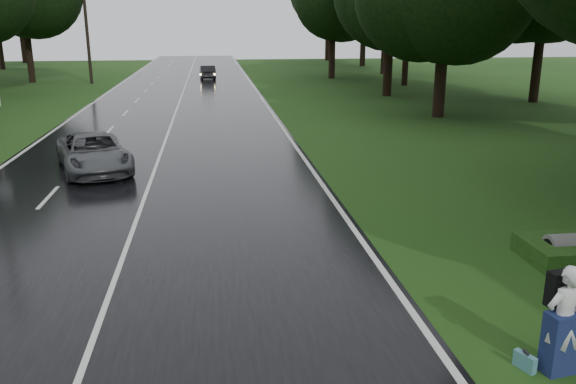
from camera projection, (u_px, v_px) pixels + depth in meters
name	position (u px, v px, depth m)	size (l,w,h in m)	color
ground	(104.00, 312.00, 11.17)	(160.00, 160.00, 0.00)	#214614
road	(170.00, 129.00, 30.22)	(12.00, 140.00, 0.04)	black
lane_center	(170.00, 129.00, 30.22)	(0.12, 140.00, 0.01)	silver
grey_car	(94.00, 153.00, 21.49)	(2.28, 4.95, 1.38)	#4E5153
far_car	(208.00, 72.00, 56.79)	(1.38, 3.95, 1.30)	black
hitchhiker	(563.00, 323.00, 9.08)	(0.72, 0.67, 1.81)	silver
suitcase	(525.00, 362.00, 9.31)	(0.11, 0.39, 0.27)	teal
culvert	(571.00, 259.00, 13.68)	(0.63, 0.63, 1.26)	slate
utility_pole_far	(92.00, 84.00, 53.20)	(1.80, 0.28, 10.56)	black
road_sign_b	(0.00, 147.00, 26.01)	(0.58, 0.10, 2.40)	white
tree_left_f	(33.00, 82.00, 54.14)	(9.33, 9.33, 14.58)	black
tree_right_d	(438.00, 117.00, 34.40)	(7.75, 7.75, 12.10)	black
tree_right_e	(387.00, 96.00, 44.29)	(8.23, 8.23, 12.86)	black
tree_right_f	(332.00, 78.00, 58.23)	(8.75, 8.75, 13.68)	black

